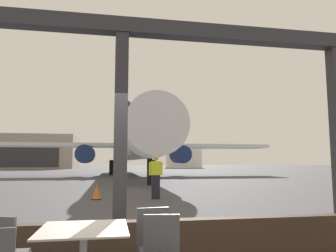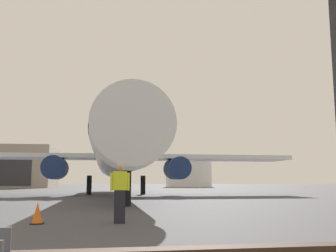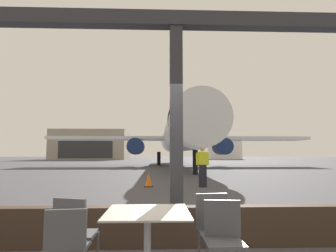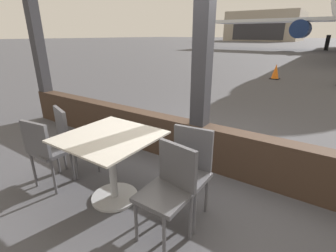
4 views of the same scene
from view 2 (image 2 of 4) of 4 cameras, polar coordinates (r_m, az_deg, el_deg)
ground_plane at (r=43.70m, az=-11.01°, el=-9.47°), size 220.00×220.00×0.00m
airplane at (r=32.79m, az=-7.30°, el=-3.84°), size 30.84×34.39×10.48m
ground_crew_worker at (r=11.65m, az=-7.05°, el=-9.52°), size 0.57×0.22×1.74m
traffic_cone at (r=12.02m, az=-18.54°, el=-12.05°), size 0.36×0.36×0.61m
distant_hangar at (r=81.75m, az=-22.88°, el=-5.57°), size 18.88×16.70×7.64m
fuel_storage_tank at (r=81.99m, az=3.05°, el=-7.01°), size 9.51×9.51×5.31m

